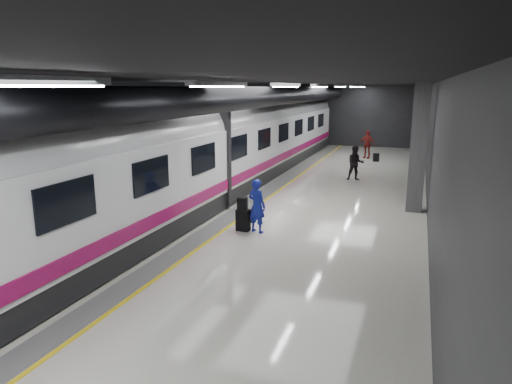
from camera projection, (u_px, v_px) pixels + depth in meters
The scene contains 9 objects.
ground at pixel (276, 213), 16.03m from camera, with size 40.00×40.00×0.00m, color beige.
platform_hall at pixel (277, 110), 16.21m from camera, with size 10.02×40.02×4.51m.
train at pixel (192, 151), 16.63m from camera, with size 3.05×38.00×4.05m.
traveler_main at pixel (257, 206), 13.77m from camera, with size 0.60×0.40×1.65m, color #1936BC.
suitcase_main at pixel (243, 220), 14.02m from camera, with size 0.41×0.26×0.67m, color black.
shoulder_bag at pixel (242, 204), 13.88m from camera, with size 0.28×0.15×0.37m, color black.
traveler_far_a at pixel (355, 163), 21.58m from camera, with size 0.79×0.62×1.63m, color black.
traveler_far_b at pixel (367, 144), 28.34m from camera, with size 1.02×0.43×1.74m, color maroon.
suitcase_far at pixel (376, 157), 27.18m from camera, with size 0.33×0.22×0.49m, color black.
Camera 1 is at (4.52, -14.80, 4.32)m, focal length 32.00 mm.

